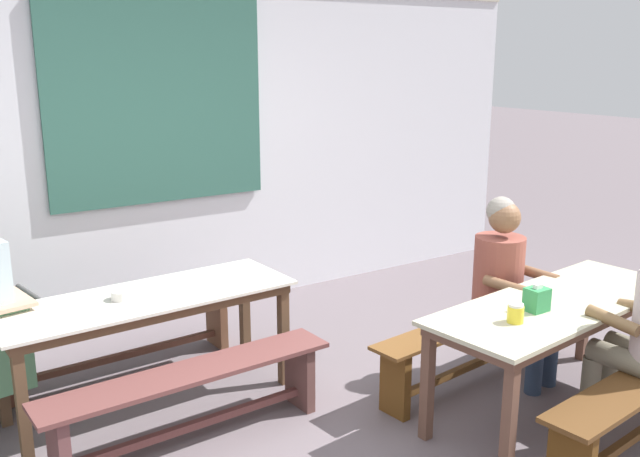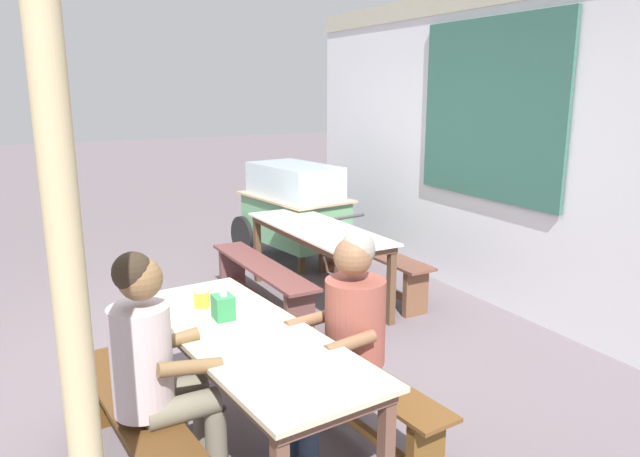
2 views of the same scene
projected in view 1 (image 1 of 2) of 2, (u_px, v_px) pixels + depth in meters
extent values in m
plane|color=#64595E|center=(402.00, 446.00, 3.93)|extent=(40.00, 40.00, 0.00)
cube|color=silver|center=(194.00, 154.00, 5.82)|extent=(6.92, 0.12, 2.67)
cube|color=#326153|center=(158.00, 102.00, 5.47)|extent=(1.77, 0.03, 1.60)
cube|color=silver|center=(147.00, 297.00, 4.26)|extent=(1.82, 0.70, 0.02)
cube|color=brown|center=(147.00, 303.00, 4.27)|extent=(1.74, 0.64, 0.06)
cube|color=brown|center=(245.00, 316.00, 5.02)|extent=(0.06, 0.06, 0.64)
cube|color=brown|center=(283.00, 338.00, 4.62)|extent=(0.06, 0.06, 0.64)
cube|color=brown|center=(1.00, 375.00, 4.09)|extent=(0.06, 0.06, 0.64)
cube|color=brown|center=(23.00, 410.00, 3.69)|extent=(0.06, 0.06, 0.64)
cube|color=#BAB798|center=(558.00, 302.00, 4.17)|extent=(1.89, 0.86, 0.03)
cube|color=brown|center=(558.00, 309.00, 4.18)|extent=(1.81, 0.79, 0.06)
cube|color=brown|center=(584.00, 318.00, 4.99)|extent=(0.07, 0.07, 0.63)
cube|color=brown|center=(427.00, 387.00, 3.95)|extent=(0.07, 0.07, 0.63)
cube|color=brown|center=(509.00, 426.00, 3.54)|extent=(0.07, 0.07, 0.63)
cube|color=brown|center=(117.00, 312.00, 4.78)|extent=(1.76, 0.35, 0.02)
cube|color=brown|center=(217.00, 319.00, 5.26)|extent=(0.07, 0.24, 0.42)
cube|color=brown|center=(3.00, 370.00, 4.40)|extent=(0.07, 0.24, 0.42)
cube|color=brown|center=(120.00, 356.00, 4.86)|extent=(1.47, 0.10, 0.04)
cube|color=brown|center=(190.00, 373.00, 3.88)|extent=(1.72, 0.36, 0.03)
cube|color=brown|center=(300.00, 375.00, 4.35)|extent=(0.07, 0.25, 0.42)
cube|color=brown|center=(59.00, 451.00, 3.51)|extent=(0.07, 0.25, 0.42)
cube|color=brown|center=(193.00, 425.00, 3.95)|extent=(1.43, 0.10, 0.04)
cube|color=brown|center=(478.00, 318.00, 4.66)|extent=(1.82, 0.44, 0.02)
cube|color=brown|center=(542.00, 321.00, 5.20)|extent=(0.08, 0.21, 0.42)
cube|color=brown|center=(395.00, 383.00, 4.23)|extent=(0.08, 0.21, 0.42)
cube|color=brown|center=(476.00, 363.00, 4.74)|extent=(1.52, 0.21, 0.04)
cylinder|color=#333333|center=(9.00, 388.00, 4.37)|extent=(0.05, 0.05, 0.24)
cylinder|color=#3F3F3F|center=(39.00, 300.00, 4.40)|extent=(0.14, 0.70, 0.04)
cylinder|color=#2A3953|center=(535.00, 361.00, 4.51)|extent=(0.11, 0.11, 0.44)
cylinder|color=#2A3953|center=(550.00, 354.00, 4.62)|extent=(0.11, 0.11, 0.44)
cylinder|color=#2A3953|center=(513.00, 314.00, 4.57)|extent=(0.19, 0.43, 0.13)
cylinder|color=#2A3953|center=(528.00, 307.00, 4.69)|extent=(0.19, 0.43, 0.13)
cylinder|color=brown|center=(499.00, 271.00, 4.71)|extent=(0.34, 0.34, 0.48)
sphere|color=brown|center=(505.00, 217.00, 4.61)|extent=(0.21, 0.21, 0.21)
sphere|color=gray|center=(501.00, 211.00, 4.62)|extent=(0.20, 0.20, 0.20)
cylinder|color=brown|center=(505.00, 286.00, 4.46)|extent=(0.11, 0.31, 0.07)
cylinder|color=brown|center=(537.00, 274.00, 4.71)|extent=(0.11, 0.31, 0.08)
cylinder|color=#6C6654|center=(607.00, 384.00, 4.20)|extent=(0.11, 0.11, 0.44)
cylinder|color=#6C6654|center=(590.00, 392.00, 4.09)|extent=(0.11, 0.11, 0.44)
cylinder|color=#6C6654|center=(637.00, 351.00, 4.01)|extent=(0.15, 0.36, 0.13)
cylinder|color=#6C6654|center=(619.00, 359.00, 3.90)|extent=(0.15, 0.36, 0.13)
cylinder|color=brown|center=(613.00, 320.00, 3.82)|extent=(0.09, 0.31, 0.10)
cube|color=#30894C|center=(537.00, 299.00, 3.98)|extent=(0.12, 0.11, 0.14)
cube|color=white|center=(538.00, 286.00, 3.96)|extent=(0.05, 0.03, 0.02)
cylinder|color=yellow|center=(515.00, 314.00, 3.82)|extent=(0.09, 0.09, 0.09)
cylinder|color=white|center=(516.00, 305.00, 3.80)|extent=(0.08, 0.08, 0.02)
cylinder|color=silver|center=(121.00, 295.00, 4.18)|extent=(0.12, 0.12, 0.05)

